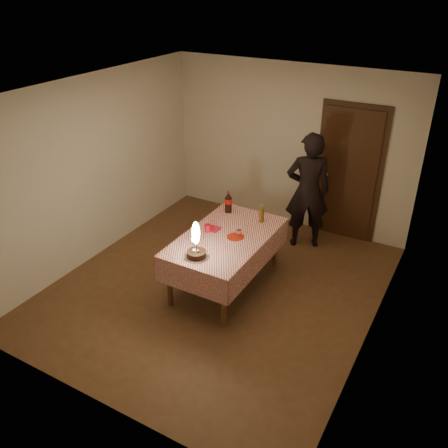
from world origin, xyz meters
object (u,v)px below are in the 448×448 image
Objects in this scene: clear_cup at (239,233)px; amber_bottle_right at (262,214)px; birthday_cake at (196,247)px; photographer at (308,191)px; cola_bottle at (228,202)px; red_plate at (235,237)px; red_cup at (208,228)px; dining_table at (226,243)px.

amber_bottle_right is at bearing 80.78° from clear_cup.
birthday_cake is 0.26× the size of photographer.
cola_bottle reaches higher than amber_bottle_right.
amber_bottle_right reaches higher than clear_cup.
amber_bottle_right is 1.01m from photographer.
photographer is at bearing 75.30° from red_plate.
photographer reaches higher than cola_bottle.
amber_bottle_right is at bearing 49.93° from red_cup.
photographer is (0.37, 1.47, 0.10)m from clear_cup.
red_cup is 1.11× the size of clear_cup.
red_cup is 0.77m from amber_bottle_right.
photographer reaches higher than amber_bottle_right.
clear_cup is 1.52m from photographer.
red_plate is at bearing 16.26° from dining_table.
photographer is (0.52, 1.54, 0.25)m from dining_table.
cola_bottle is 0.54m from amber_bottle_right.
red_plate is 2.20× the size of red_cup.
birthday_cake is 1.85× the size of amber_bottle_right.
clear_cup is at bearing -104.15° from photographer.
amber_bottle_right is (0.08, 0.50, 0.07)m from clear_cup.
cola_bottle is (-0.04, 0.63, 0.10)m from red_cup.
clear_cup is 0.28× the size of cola_bottle.
cola_bottle reaches higher than dining_table.
red_plate is at bearing 74.67° from birthday_cake.
clear_cup is (0.20, 0.69, -0.09)m from birthday_cake.
dining_table is at bearing -63.40° from cola_bottle.
cola_bottle is at bearing -131.77° from photographer.
birthday_cake is 2.14× the size of red_plate.
birthday_cake is 0.72m from clear_cup.
cola_bottle is (-0.46, 0.54, 0.11)m from clear_cup.
photographer is (0.83, 0.93, -0.01)m from cola_bottle.
dining_table is 0.31m from red_cup.
red_plate is at bearing -104.70° from photographer.
red_plate is (0.18, 0.65, -0.14)m from birthday_cake.
clear_cup is 0.05× the size of photographer.
clear_cup is 0.52m from amber_bottle_right.
red_plate is 0.12× the size of photographer.
clear_cup is at bearing 57.26° from red_plate.
dining_table is 7.82× the size of red_plate.
cola_bottle is at bearing 126.41° from red_plate.
red_plate is at bearing -53.59° from cola_bottle.
photographer is (0.40, 1.51, 0.14)m from red_plate.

